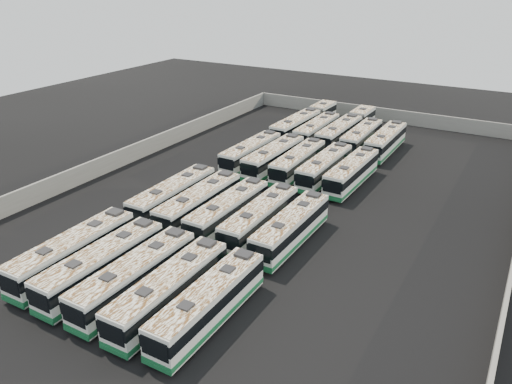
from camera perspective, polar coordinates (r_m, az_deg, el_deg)
name	(u,v)px	position (r m, az deg, el deg)	size (l,w,h in m)	color
ground	(280,204)	(52.44, 2.72, -1.38)	(140.00, 140.00, 0.00)	black
perimeter_wall	(280,194)	(51.98, 2.75, -0.28)	(45.20, 73.20, 2.20)	slate
bus_front_far_left	(73,252)	(43.00, -20.14, -6.47)	(2.66, 11.77, 3.31)	beige
bus_front_left	(102,265)	(40.63, -17.17, -7.93)	(2.52, 11.64, 3.28)	beige
bus_front_center	(135,277)	(38.54, -13.64, -9.38)	(2.51, 11.58, 3.26)	beige
bus_front_right	(169,290)	(36.61, -9.88, -10.98)	(2.59, 11.53, 3.24)	beige
bus_front_far_right	(209,303)	(35.08, -5.44, -12.52)	(2.41, 11.24, 3.16)	beige
bus_midfront_far_left	(173,196)	(50.91, -9.44, -0.43)	(2.62, 11.62, 3.26)	beige
bus_midfront_left	(199,203)	(48.92, -6.52, -1.30)	(2.58, 11.59, 3.26)	beige
bus_midfront_center	(228,211)	(47.26, -3.21, -2.18)	(2.44, 11.25, 3.17)	beige
bus_midfront_right	(260,218)	(45.83, 0.45, -3.03)	(2.48, 11.25, 3.16)	beige
bus_midfront_far_right	(291,228)	(44.27, 4.01, -4.12)	(2.46, 11.25, 3.16)	beige
bus_midback_far_left	(251,153)	(62.54, -0.58, 4.53)	(2.54, 11.23, 3.15)	beige
bus_midback_left	(274,157)	(60.75, 2.04, 3.97)	(2.64, 11.61, 3.26)	beige
bus_midback_center	(298,162)	(59.56, 4.83, 3.43)	(2.61, 11.25, 3.16)	beige
bus_midback_right	(325,167)	(58.30, 7.84, 2.83)	(2.46, 11.27, 3.17)	beige
bus_midback_far_right	(352,172)	(57.27, 10.86, 2.22)	(2.61, 11.29, 3.17)	beige
bus_back_far_left	(305,122)	(76.01, 5.64, 8.01)	(2.75, 18.17, 3.29)	beige
bus_back_left	(317,131)	(71.90, 6.96, 6.98)	(2.49, 11.35, 3.19)	beige
bus_back_center	(347,128)	(73.64, 10.36, 7.20)	(2.57, 18.05, 3.27)	beige
bus_back_right	(361,138)	(69.85, 11.95, 6.11)	(2.54, 11.30, 3.17)	beige
bus_back_far_right	(386,141)	(68.96, 14.59, 5.63)	(2.42, 11.38, 3.20)	beige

